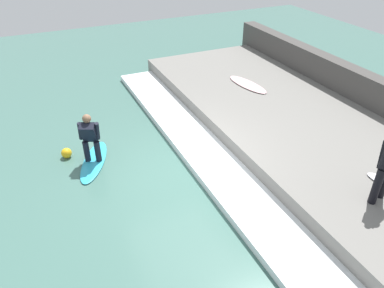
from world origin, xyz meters
TOP-DOWN VIEW (x-y plane):
  - ground_plane at (0.00, 0.00)m, footprint 28.00×28.00m
  - concrete_ledge at (3.70, 0.00)m, footprint 4.40×12.91m
  - back_wall at (6.15, 0.00)m, footprint 0.50×13.55m
  - wave_foam_crest at (0.91, 0.00)m, footprint 1.19×12.26m
  - surfboard_riding at (-1.75, 1.25)m, footprint 1.25×1.91m
  - surfer_riding at (-1.75, 1.25)m, footprint 0.50×0.54m
  - surfboard_spare at (3.68, 2.77)m, footprint 0.79×1.77m
  - marker_buoy at (-2.32, 1.77)m, footprint 0.26×0.26m

SIDE VIEW (x-z plane):
  - ground_plane at x=0.00m, z-range 0.00..0.00m
  - surfboard_riding at x=-1.75m, z-range 0.00..0.06m
  - wave_foam_crest at x=0.91m, z-range 0.00..0.18m
  - marker_buoy at x=-2.32m, z-range 0.00..0.26m
  - concrete_ledge at x=3.70m, z-range 0.00..0.52m
  - surfboard_spare at x=3.68m, z-range 0.52..0.58m
  - back_wall at x=6.15m, z-range 0.00..1.38m
  - surfer_riding at x=-1.75m, z-range 0.13..1.42m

